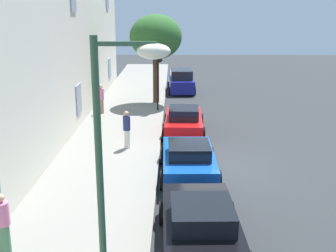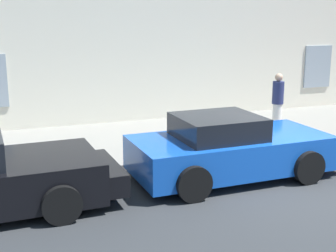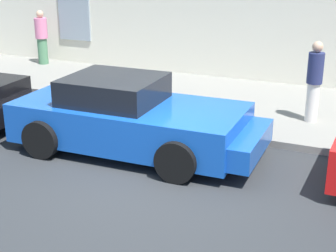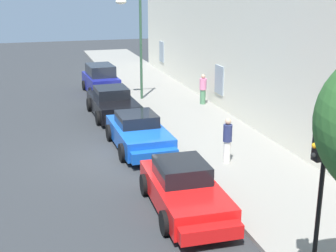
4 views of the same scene
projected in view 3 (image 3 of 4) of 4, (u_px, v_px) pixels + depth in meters
The scene contains 5 objects.
ground_plane at pixel (145, 178), 8.39m from camera, with size 80.00×80.00×0.00m, color #2B2D30.
sidewalk at pixel (225, 104), 12.10m from camera, with size 60.00×4.33×0.14m, color gray.
sportscar_yellow_flank at pixel (137, 120), 9.30m from camera, with size 4.61×2.21×1.37m.
pedestrian_strolling at pixel (314, 81), 10.39m from camera, with size 0.45×0.45×1.68m.
pedestrian_bystander at pixel (42, 37), 15.59m from camera, with size 0.40×0.40×1.64m.
Camera 3 is at (3.43, -6.81, 3.62)m, focal length 54.32 mm.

